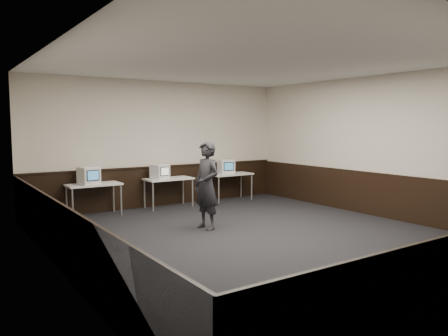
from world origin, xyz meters
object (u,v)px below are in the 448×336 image
object	(u,v)px
desk_right	(230,176)
emac_right	(226,166)
desk_center	(169,181)
person	(207,185)
desk_left	(94,187)
emac_center	(160,172)
emac_left	(89,176)

from	to	relation	value
desk_right	emac_right	world-z (taller)	emac_right
desk_center	emac_right	xyz separation A→B (m)	(1.77, 0.03, 0.27)
desk_right	person	bearing A→B (deg)	-132.84
emac_right	person	bearing A→B (deg)	-118.77
desk_left	desk_right	size ratio (longest dim) A/B	1.00
desk_right	emac_center	bearing A→B (deg)	-179.52
desk_right	desk_left	bearing A→B (deg)	180.00
emac_center	emac_right	size ratio (longest dim) A/B	0.94
emac_right	person	world-z (taller)	person
desk_right	emac_left	bearing A→B (deg)	-179.28
emac_center	emac_right	distance (m)	2.02
emac_left	desk_left	bearing A→B (deg)	13.02
desk_left	person	distance (m)	2.91
desk_left	emac_center	size ratio (longest dim) A/B	2.62
desk_left	person	xyz separation A→B (m)	(1.49, -2.49, 0.20)
desk_left	emac_right	xyz separation A→B (m)	(3.67, 0.03, 0.27)
person	desk_right	bearing A→B (deg)	129.10
emac_right	desk_center	bearing A→B (deg)	-166.83
desk_left	desk_center	distance (m)	1.90
desk_left	emac_left	size ratio (longest dim) A/B	2.50
emac_left	person	xyz separation A→B (m)	(1.61, -2.44, -0.07)
desk_left	person	size ratio (longest dim) A/B	0.68
desk_left	desk_center	world-z (taller)	same
emac_left	emac_right	world-z (taller)	emac_left
emac_center	desk_right	bearing A→B (deg)	-13.18
desk_left	emac_right	world-z (taller)	emac_right
desk_right	emac_center	xyz separation A→B (m)	(-2.15, -0.02, 0.25)
desk_center	emac_right	size ratio (longest dim) A/B	2.46
desk_center	person	size ratio (longest dim) A/B	0.68
desk_center	emac_center	size ratio (longest dim) A/B	2.62
desk_center	desk_right	bearing A→B (deg)	0.00
emac_right	person	size ratio (longest dim) A/B	0.28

